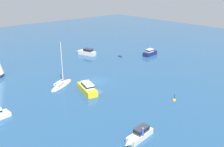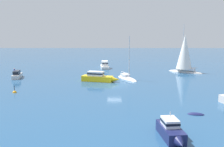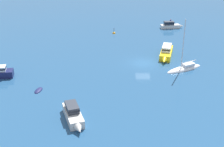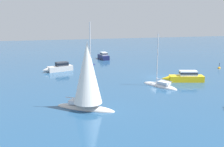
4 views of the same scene
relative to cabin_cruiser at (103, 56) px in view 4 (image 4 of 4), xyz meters
name	(u,v)px [view 4 (image 4 of 4)]	position (x,y,z in m)	size (l,w,h in m)	color
ground_plane	(159,77)	(5.30, -23.38, -0.75)	(160.00, 160.00, 0.00)	navy
cabin_cruiser	(103,56)	(0.00, 0.00, 0.00)	(2.22, 5.77, 2.50)	#191E4C
ketch	(87,78)	(-10.61, -38.12, 3.22)	(7.51, 5.92, 11.29)	silver
launch	(59,68)	(-12.19, -13.14, 0.01)	(6.43, 3.29, 1.86)	silver
sloop	(160,86)	(2.73, -29.87, -0.63)	(4.60, 6.71, 9.09)	white
powerboat	(185,77)	(8.32, -27.72, 0.04)	(7.41, 3.29, 1.91)	yellow
tender	(91,65)	(-4.50, -7.33, -0.75)	(2.17, 1.32, 0.46)	#191E4C
channel_buoy	(219,68)	(21.34, -18.56, -0.74)	(0.64, 0.64, 1.47)	orange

